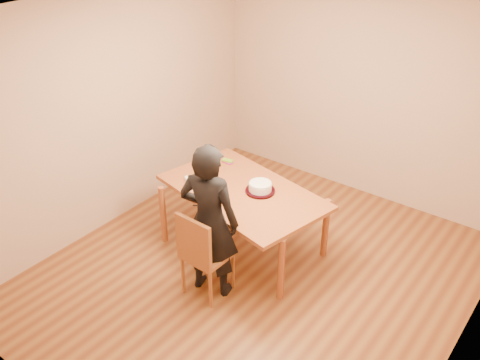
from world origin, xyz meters
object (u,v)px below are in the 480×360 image
Objects in this scene: dining_chair at (208,254)px; person at (209,221)px; dining_table at (243,192)px; cake at (260,187)px; cake_plate at (260,191)px.

person reaches higher than dining_chair.
dining_table is 4.24× the size of dining_chair.
cake reaches higher than dining_chair.
dining_chair is at bearing 75.06° from person.
person reaches higher than cake.
cake reaches higher than dining_table.
person is at bearing -91.18° from cake.
person is at bearing -66.23° from dining_table.
cake_plate is at bearing 38.71° from dining_table.
cake is 0.81m from person.
dining_table is 0.75m from person.
cake is (0.02, 0.86, 0.36)m from dining_chair.
dining_chair is at bearing -91.12° from cake_plate.
cake_plate is at bearing 90.67° from dining_chair.
person is (-0.02, -0.81, 0.05)m from cake_plate.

